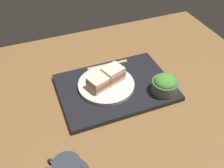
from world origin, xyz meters
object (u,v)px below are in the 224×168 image
Objects in this scene: sandwich_plate at (106,85)px; chopsticks_pair at (108,65)px; salad_bowl at (165,84)px; sandwich_far at (99,82)px; sandwich_near at (113,74)px.

sandwich_plate is 1.24× the size of chopsticks_pair.
salad_bowl is 0.56× the size of chopsticks_pair.
sandwich_far reaches higher than sandwich_plate.
sandwich_plate is 2.35× the size of sandwich_far.
salad_bowl reaches higher than sandwich_far.
sandwich_far is (3.40, 1.12, 3.18)cm from sandwich_plate.
salad_bowl is 27.82cm from chopsticks_pair.
sandwich_near reaches higher than sandwich_plate.
sandwich_far reaches higher than chopsticks_pair.
sandwich_near is at bearing 80.64° from chopsticks_pair.
salad_bowl is at bearing 122.54° from chopsticks_pair.
salad_bowl is at bearing 151.05° from sandwich_plate.
chopsticks_pair is (14.86, -23.29, -3.21)cm from salad_bowl.
sandwich_near is 11.93cm from chopsticks_pair.
sandwich_plate is 2.34× the size of sandwich_near.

